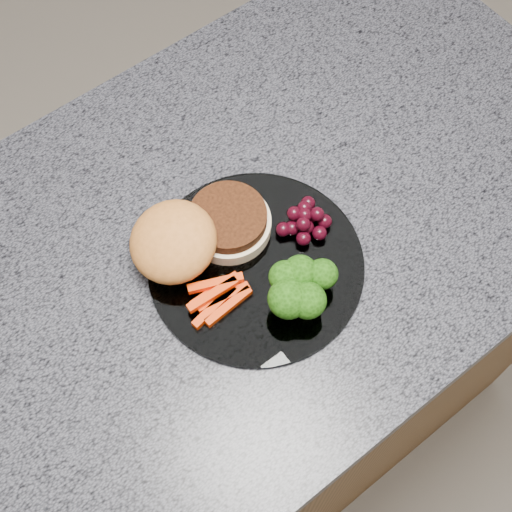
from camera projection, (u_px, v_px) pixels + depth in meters
The scene contains 7 objects.
island_cabinet at pixel (208, 381), 1.28m from camera, with size 1.20×0.60×0.86m, color brown.
countertop at pixel (187, 272), 0.88m from camera, with size 1.20×0.60×0.04m, color #4E4E58.
plate at pixel (256, 265), 0.85m from camera, with size 0.26×0.26×0.01m, color white.
burger at pixel (194, 236), 0.84m from camera, with size 0.18×0.12×0.06m.
carrot_sticks at pixel (218, 296), 0.82m from camera, with size 0.08×0.05×0.02m.
broccoli at pixel (299, 288), 0.80m from camera, with size 0.09×0.08×0.06m.
grape_bunch at pixel (305, 220), 0.86m from camera, with size 0.07×0.06×0.03m.
Camera 1 is at (-0.17, -0.35, 1.67)m, focal length 50.00 mm.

